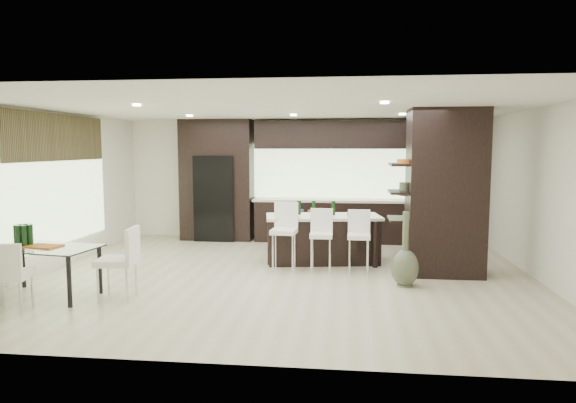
# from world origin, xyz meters

# --- Properties ---
(ground) EXTENTS (8.00, 8.00, 0.00)m
(ground) POSITION_xyz_m (0.00, 0.00, 0.00)
(ground) COLOR #C3B895
(ground) RESTS_ON ground
(back_wall) EXTENTS (8.00, 0.02, 2.70)m
(back_wall) POSITION_xyz_m (0.00, 3.50, 1.35)
(back_wall) COLOR white
(back_wall) RESTS_ON ground
(left_wall) EXTENTS (0.02, 7.00, 2.70)m
(left_wall) POSITION_xyz_m (-4.00, 0.00, 1.35)
(left_wall) COLOR white
(left_wall) RESTS_ON ground
(right_wall) EXTENTS (0.02, 7.00, 2.70)m
(right_wall) POSITION_xyz_m (4.00, 0.00, 1.35)
(right_wall) COLOR white
(right_wall) RESTS_ON ground
(ceiling) EXTENTS (8.00, 7.00, 0.02)m
(ceiling) POSITION_xyz_m (0.00, 0.00, 2.70)
(ceiling) COLOR white
(ceiling) RESTS_ON ground
(window_left) EXTENTS (0.04, 3.20, 1.90)m
(window_left) POSITION_xyz_m (-3.96, 0.20, 1.35)
(window_left) COLOR #B2D199
(window_left) RESTS_ON left_wall
(window_back) EXTENTS (3.40, 0.04, 1.20)m
(window_back) POSITION_xyz_m (0.60, 3.46, 1.55)
(window_back) COLOR #B2D199
(window_back) RESTS_ON back_wall
(stone_accent) EXTENTS (0.08, 3.00, 0.80)m
(stone_accent) POSITION_xyz_m (-3.93, 0.20, 2.25)
(stone_accent) COLOR brown
(stone_accent) RESTS_ON left_wall
(ceiling_spots) EXTENTS (4.00, 3.00, 0.02)m
(ceiling_spots) POSITION_xyz_m (0.00, 0.25, 2.68)
(ceiling_spots) COLOR white
(ceiling_spots) RESTS_ON ceiling
(back_cabinetry) EXTENTS (6.80, 0.68, 2.70)m
(back_cabinetry) POSITION_xyz_m (0.50, 3.17, 1.35)
(back_cabinetry) COLOR black
(back_cabinetry) RESTS_ON ground
(refrigerator) EXTENTS (0.90, 0.68, 1.90)m
(refrigerator) POSITION_xyz_m (-1.90, 3.12, 0.95)
(refrigerator) COLOR black
(refrigerator) RESTS_ON ground
(partition_column) EXTENTS (1.20, 0.80, 2.70)m
(partition_column) POSITION_xyz_m (2.60, 0.40, 1.35)
(partition_column) COLOR black
(partition_column) RESTS_ON ground
(kitchen_island) EXTENTS (2.15, 1.19, 0.85)m
(kitchen_island) POSITION_xyz_m (0.59, 1.06, 0.42)
(kitchen_island) COLOR black
(kitchen_island) RESTS_ON ground
(stool_left) EXTENTS (0.45, 0.45, 0.93)m
(stool_left) POSITION_xyz_m (-0.04, 0.32, 0.46)
(stool_left) COLOR white
(stool_left) RESTS_ON ground
(stool_mid) EXTENTS (0.38, 0.38, 0.85)m
(stool_mid) POSITION_xyz_m (0.59, 0.34, 0.42)
(stool_mid) COLOR white
(stool_mid) RESTS_ON ground
(stool_right) EXTENTS (0.38, 0.38, 0.84)m
(stool_right) POSITION_xyz_m (1.21, 0.34, 0.42)
(stool_right) COLOR white
(stool_right) RESTS_ON ground
(bench) EXTENTS (1.34, 0.91, 0.48)m
(bench) POSITION_xyz_m (0.26, 2.03, 0.24)
(bench) COLOR black
(bench) RESTS_ON ground
(floor_vase) EXTENTS (0.47, 0.47, 1.13)m
(floor_vase) POSITION_xyz_m (1.88, -0.45, 0.56)
(floor_vase) COLOR #4B543D
(floor_vase) RESTS_ON ground
(dining_table) EXTENTS (1.56, 1.02, 0.70)m
(dining_table) POSITION_xyz_m (-3.17, -1.57, 0.35)
(dining_table) COLOR white
(dining_table) RESTS_ON ground
(chair_near) EXTENTS (0.54, 0.54, 0.85)m
(chair_near) POSITION_xyz_m (-3.17, -2.30, 0.43)
(chair_near) COLOR white
(chair_near) RESTS_ON ground
(chair_end) EXTENTS (0.55, 0.55, 0.92)m
(chair_end) POSITION_xyz_m (-2.11, -1.57, 0.46)
(chair_end) COLOR white
(chair_end) RESTS_ON ground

